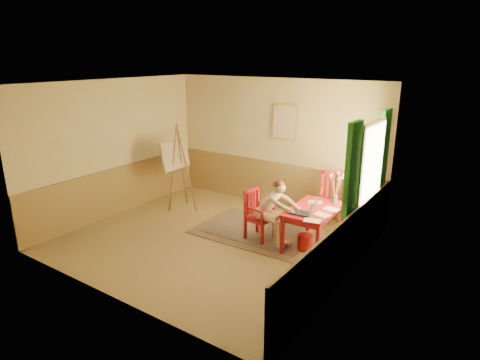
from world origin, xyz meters
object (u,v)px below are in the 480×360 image
Objects in this scene: figure at (272,209)px; chair_left at (258,215)px; table at (313,213)px; easel at (177,159)px; chair_back at (332,201)px; laptop at (305,212)px.

chair_left is at bearing 173.57° from figure.
table is 0.65× the size of easel.
easel reaches higher than chair_back.
chair_back is at bearing 92.30° from laptop.
chair_back reaches higher than chair_left.
easel is (-2.31, 0.40, 0.64)m from chair_left.
figure is at bearing -156.19° from table.
chair_left is 2.28× the size of laptop.
figure is (-0.61, -1.30, 0.11)m from chair_back.
laptop is (0.05, -1.35, 0.22)m from chair_back.
table is at bearing -87.17° from chair_back.
easel reaches higher than laptop.
table is 1.12× the size of chair_back.
laptop is at bearing -87.70° from chair_back.
easel reaches higher than chair_left.
laptop is (0.66, -0.05, 0.11)m from figure.
laptop is 3.34m from easel.
easel reaches higher than figure.
chair_back is at bearing 14.94° from easel.
table is 0.72m from figure.
chair_left is 0.36m from figure.
chair_left is 0.50× the size of easel.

